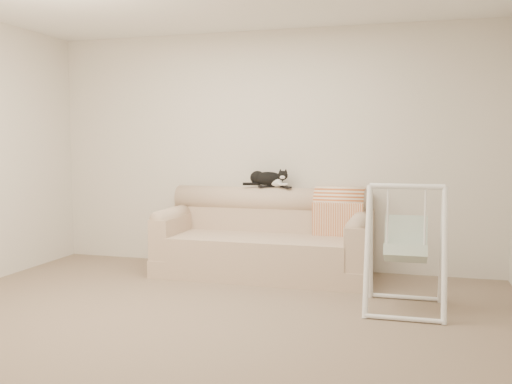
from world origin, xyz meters
TOP-DOWN VIEW (x-y plane):
  - ground_plane at (0.00, 0.00)m, footprint 5.00×5.00m
  - room_shell at (0.00, 0.00)m, footprint 5.04×4.04m
  - sofa at (0.07, 1.62)m, footprint 2.20×0.93m
  - remote_a at (0.02, 1.86)m, footprint 0.17×0.15m
  - remote_b at (0.24, 1.84)m, footprint 0.15×0.16m
  - tuxedo_cat at (0.03, 1.86)m, footprint 0.50×0.20m
  - throw_blanket at (0.82, 1.84)m, footprint 0.52×0.38m
  - baby_swing at (1.52, 0.68)m, footprint 0.65×0.69m

SIDE VIEW (x-z plane):
  - ground_plane at x=0.00m, z-range 0.00..0.00m
  - sofa at x=0.07m, z-range -0.10..0.80m
  - baby_swing at x=1.52m, z-range 0.00..1.05m
  - throw_blanket at x=0.82m, z-range 0.44..1.01m
  - remote_b at x=0.24m, z-range 0.90..0.92m
  - remote_a at x=0.02m, z-range 0.90..0.92m
  - tuxedo_cat at x=0.03m, z-range 0.90..1.09m
  - room_shell at x=0.00m, z-range 0.23..2.83m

